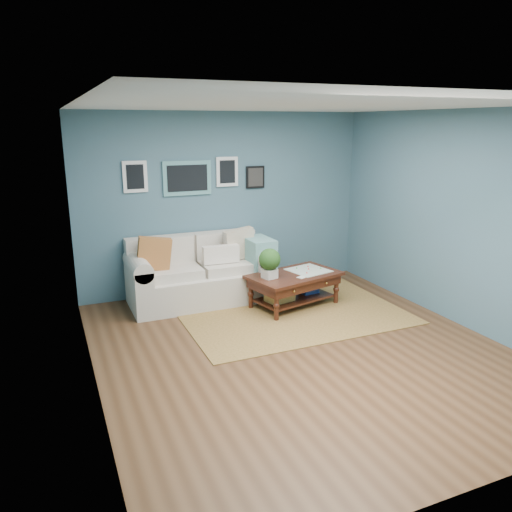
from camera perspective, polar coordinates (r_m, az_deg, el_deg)
room_shell at (r=5.47m, az=5.08°, el=2.61°), size 5.00×5.02×2.70m
area_rug at (r=7.02m, az=3.59°, el=-6.11°), size 2.96×2.37×0.01m
loveseat at (r=7.29m, az=-5.88°, el=-1.85°), size 2.05×0.93×1.05m
coffee_table at (r=7.02m, az=3.94°, el=-2.76°), size 1.41×1.02×0.89m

